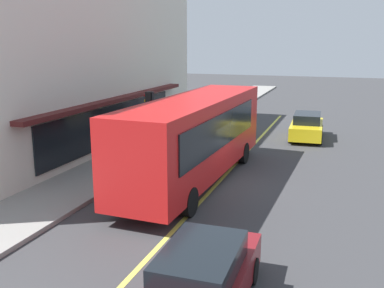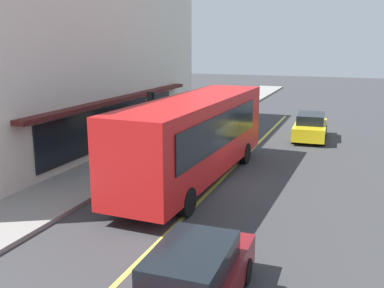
{
  "view_description": "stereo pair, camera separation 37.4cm",
  "coord_description": "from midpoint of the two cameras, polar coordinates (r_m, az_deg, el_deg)",
  "views": [
    {
      "loc": [
        -16.44,
        -4.7,
        5.69
      ],
      "look_at": [
        0.01,
        1.09,
        1.6
      ],
      "focal_mm": 40.91,
      "sensor_mm": 36.0,
      "label": 1
    },
    {
      "loc": [
        -16.32,
        -5.05,
        5.69
      ],
      "look_at": [
        0.01,
        1.09,
        1.6
      ],
      "focal_mm": 40.91,
      "sensor_mm": 36.0,
      "label": 2
    }
  ],
  "objects": [
    {
      "name": "lane_centre_stripe",
      "position": [
        18.01,
        2.68,
        -5.22
      ],
      "size": [
        36.0,
        0.16,
        0.01
      ],
      "primitive_type": "cube",
      "color": "#D8D14C",
      "rests_on": "ground"
    },
    {
      "name": "sidewalk",
      "position": [
        20.02,
        -11.69,
        -3.37
      ],
      "size": [
        80.0,
        2.93,
        0.15
      ],
      "primitive_type": "cube",
      "color": "gray",
      "rests_on": "ground"
    },
    {
      "name": "ground",
      "position": [
        18.01,
        2.68,
        -5.23
      ],
      "size": [
        120.0,
        120.0,
        0.0
      ],
      "primitive_type": "plane",
      "color": "#38383A"
    },
    {
      "name": "storefront_building",
      "position": [
        25.48,
        -18.99,
        11.34
      ],
      "size": [
        22.01,
        8.93,
        10.37
      ],
      "color": "silver",
      "rests_on": "ground"
    },
    {
      "name": "traffic_light",
      "position": [
        21.35,
        -5.97,
        4.62
      ],
      "size": [
        0.3,
        0.52,
        3.2
      ],
      "color": "#2D2D33",
      "rests_on": "sidewalk"
    },
    {
      "name": "pedestrian_near_storefront",
      "position": [
        29.02,
        1.05,
        4.33
      ],
      "size": [
        0.34,
        0.34,
        1.77
      ],
      "color": "black",
      "rests_on": "sidewalk"
    },
    {
      "name": "car_yellow",
      "position": [
        27.01,
        14.34,
        2.22
      ],
      "size": [
        4.38,
        2.01,
        1.52
      ],
      "color": "yellow",
      "rests_on": "ground"
    },
    {
      "name": "car_maroon",
      "position": [
        9.75,
        0.18,
        -17.27
      ],
      "size": [
        4.34,
        1.93,
        1.52
      ],
      "color": "maroon",
      "rests_on": "ground"
    },
    {
      "name": "bus",
      "position": [
        17.81,
        -0.1,
        1.19
      ],
      "size": [
        11.21,
        2.9,
        3.5
      ],
      "color": "red",
      "rests_on": "ground"
    },
    {
      "name": "car_white",
      "position": [
        27.49,
        3.04,
        2.81
      ],
      "size": [
        4.36,
        1.99,
        1.52
      ],
      "color": "white",
      "rests_on": "ground"
    }
  ]
}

